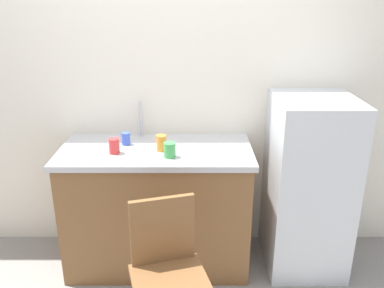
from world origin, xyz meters
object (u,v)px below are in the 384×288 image
at_px(refrigerator, 307,185).
at_px(cup_red, 114,146).
at_px(cup_green, 170,150).
at_px(cup_orange, 161,143).
at_px(cup_blue, 126,139).
at_px(chair, 168,272).

xyz_separation_m(refrigerator, cup_red, (-1.34, -0.09, 0.33)).
bearing_deg(cup_red, cup_green, -10.13).
distance_m(cup_orange, cup_green, 0.13).
distance_m(cup_green, cup_blue, 0.40).
height_order(cup_green, cup_red, cup_red).
distance_m(cup_orange, cup_blue, 0.29).
xyz_separation_m(chair, cup_blue, (-0.34, 0.86, 0.46)).
relative_size(cup_blue, cup_red, 0.84).
bearing_deg(cup_red, refrigerator, 3.72).
relative_size(refrigerator, cup_green, 12.92).
bearing_deg(cup_green, chair, -88.64).
bearing_deg(refrigerator, cup_green, -170.98).
bearing_deg(cup_blue, cup_green, -35.89).
bearing_deg(cup_orange, chair, -84.07).
distance_m(refrigerator, chair, 1.24).
bearing_deg(refrigerator, cup_orange, -177.72).
bearing_deg(cup_red, chair, -61.01).
xyz_separation_m(cup_green, cup_red, (-0.37, 0.07, 0.00)).
relative_size(cup_green, cup_red, 0.96).
bearing_deg(cup_blue, chair, -68.76).
bearing_deg(cup_red, cup_orange, 8.47).
height_order(refrigerator, cup_red, refrigerator).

